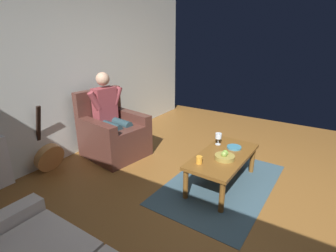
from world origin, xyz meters
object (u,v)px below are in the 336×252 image
Objects in this scene: coffee_table at (223,159)px; fruit_bowl at (225,156)px; decorative_dish at (234,147)px; guitar at (49,155)px; person_seated at (111,113)px; armchair at (113,134)px; candle_jar at (199,160)px; wine_glass_near at (218,137)px.

fruit_bowl is at bearing 28.57° from coffee_table.
guitar is at bearing -60.84° from decorative_dish.
decorative_dish is (-0.34, 1.80, -0.25)m from person_seated.
armchair reaches higher than candle_jar.
fruit_bowl is (0.01, 1.79, 0.11)m from armchair.
guitar is 4.54× the size of fruit_bowl.
fruit_bowl is (0.10, 0.06, 0.09)m from coffee_table.
candle_jar reaches higher than coffee_table.
person_seated is at bearing -77.83° from wine_glass_near.
guitar is 2.33m from fruit_bowl.
decorative_dish is (-0.36, -0.01, -0.02)m from fruit_bowl.
fruit_bowl is at bearing 97.89° from person_seated.
wine_glass_near is at bearing 110.82° from armchair.
coffee_table is at bearing -10.44° from decorative_dish.
armchair is at bearing -90.46° from fruit_bowl.
wine_glass_near reaches higher than coffee_table.
person_seated is 1.64m from candle_jar.
person_seated is at bearing 157.92° from guitar.
guitar reaches higher than wine_glass_near.
candle_jar is (-0.59, 1.96, 0.21)m from guitar.
fruit_bowl is at bearing 140.96° from candle_jar.
coffee_table is 4.92× the size of fruit_bowl.
wine_glass_near reaches higher than fruit_bowl.
person_seated is 1.79m from coffee_table.
candle_jar is at bearing 106.81° from guitar.
armchair is 1.80m from fruit_bowl.
armchair is 0.94m from guitar.
decorative_dish is (-1.20, 2.15, 0.18)m from guitar.
coffee_table is at bearing -151.43° from fruit_bowl.
person_seated is at bearing -87.21° from coffee_table.
decorative_dish is 0.64m from candle_jar.
candle_jar is (0.27, 1.59, 0.12)m from armchair.
wine_glass_near is 0.24m from decorative_dish.
coffee_table is at bearing 33.96° from wine_glass_near.
wine_glass_near is (-0.26, -0.17, 0.17)m from coffee_table.
person_seated is 14.85× the size of candle_jar.
armchair is 0.78× the size of person_seated.
guitar is at bearing -58.12° from wine_glass_near.
fruit_bowl is 0.32m from candle_jar.
fruit_bowl reaches higher than coffee_table.
guitar is at bearing -65.80° from coffee_table.
decorative_dish is at bearing 109.12° from person_seated.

